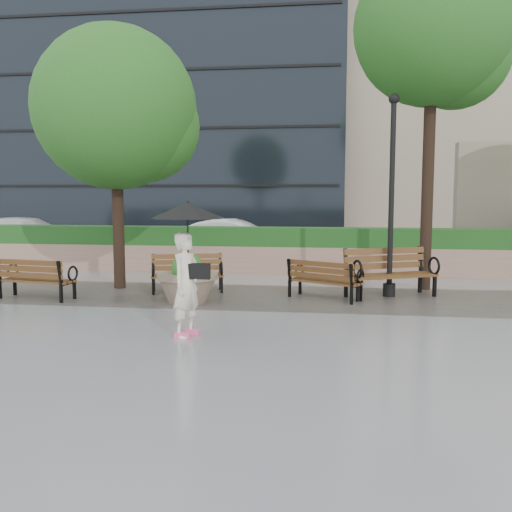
# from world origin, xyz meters

# --- Properties ---
(ground) EXTENTS (100.00, 100.00, 0.00)m
(ground) POSITION_xyz_m (0.00, 0.00, 0.00)
(ground) COLOR gray
(ground) RESTS_ON ground
(cobble_strip) EXTENTS (28.00, 3.20, 0.01)m
(cobble_strip) POSITION_xyz_m (0.00, 3.00, 0.01)
(cobble_strip) COLOR #383330
(cobble_strip) RESTS_ON ground
(hedge_wall) EXTENTS (24.00, 0.80, 1.35)m
(hedge_wall) POSITION_xyz_m (0.00, 7.00, 0.66)
(hedge_wall) COLOR tan
(hedge_wall) RESTS_ON ground
(asphalt_street) EXTENTS (40.00, 7.00, 0.00)m
(asphalt_street) POSITION_xyz_m (0.00, 11.00, 0.00)
(asphalt_street) COLOR black
(asphalt_street) RESTS_ON ground
(bldg_glass) EXTENTS (20.00, 10.00, 25.00)m
(bldg_glass) POSITION_xyz_m (-9.00, 22.00, 12.50)
(bldg_glass) COLOR black
(bldg_glass) RESTS_ON ground
(bench_0) EXTENTS (1.78, 0.95, 0.91)m
(bench_0) POSITION_xyz_m (-6.00, 2.06, 0.27)
(bench_0) COLOR brown
(bench_0) RESTS_ON ground
(bench_1) EXTENTS (1.79, 1.10, 0.90)m
(bench_1) POSITION_xyz_m (-2.90, 3.37, 0.27)
(bench_1) COLOR brown
(bench_1) RESTS_ON ground
(bench_2) EXTENTS (1.73, 1.33, 0.87)m
(bench_2) POSITION_xyz_m (0.35, 2.90, 0.26)
(bench_2) COLOR brown
(bench_2) RESTS_ON ground
(bench_3) EXTENTS (2.18, 1.62, 1.10)m
(bench_3) POSITION_xyz_m (1.82, 3.40, 0.33)
(bench_3) COLOR brown
(bench_3) RESTS_ON ground
(planter_left) EXTENTS (1.31, 1.31, 1.10)m
(planter_left) POSITION_xyz_m (-2.57, 2.12, 0.43)
(planter_left) COLOR #7F6B56
(planter_left) RESTS_ON ground
(lamppost) EXTENTS (0.28, 0.28, 4.54)m
(lamppost) POSITION_xyz_m (1.81, 3.46, 2.02)
(lamppost) COLOR black
(lamppost) RESTS_ON ground
(tree_0) EXTENTS (3.92, 3.91, 6.34)m
(tree_0) POSITION_xyz_m (-4.57, 3.82, 4.27)
(tree_0) COLOR black
(tree_0) RESTS_ON ground
(tree_1) EXTENTS (3.73, 3.68, 8.07)m
(tree_1) POSITION_xyz_m (2.91, 4.65, 6.05)
(tree_1) COLOR black
(tree_1) RESTS_ON ground
(car_left) EXTENTS (5.35, 3.23, 1.45)m
(car_left) POSITION_xyz_m (-10.77, 10.28, 0.73)
(car_left) COLOR silver
(car_left) RESTS_ON ground
(car_right) EXTENTS (4.44, 1.71, 1.44)m
(car_right) POSITION_xyz_m (-2.89, 9.81, 0.72)
(car_right) COLOR silver
(car_right) RESTS_ON ground
(pedestrian) EXTENTS (1.20, 1.20, 2.20)m
(pedestrian) POSITION_xyz_m (-1.83, -0.68, 1.34)
(pedestrian) COLOR #EFE8C9
(pedestrian) RESTS_ON ground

